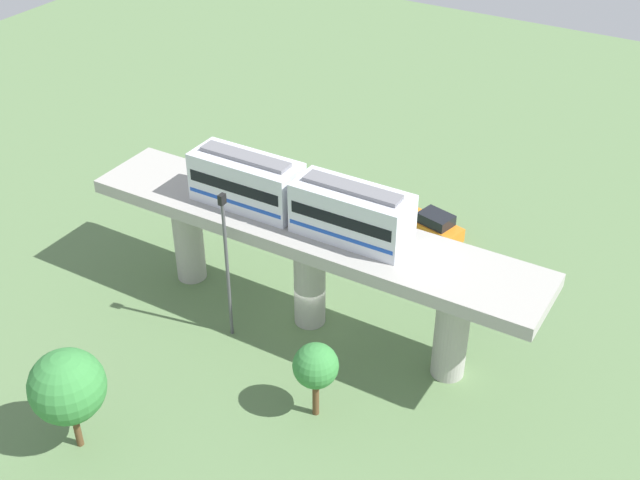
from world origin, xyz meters
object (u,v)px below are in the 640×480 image
object	(u,v)px
parked_car_orange	(434,226)
tree_near_viaduct	(67,387)
parked_car_blue	(487,285)
signal_post	(227,260)
train	(297,197)
tree_mid_lot	(316,366)
parked_car_silver	(278,198)

from	to	relation	value
parked_car_orange	tree_near_viaduct	xyz separation A→B (m)	(27.20, -7.64, 3.30)
parked_car_blue	tree_near_viaduct	size ratio (longest dim) A/B	0.73
parked_car_orange	signal_post	bearing A→B (deg)	-6.78
train	parked_car_orange	bearing A→B (deg)	164.96
train	signal_post	bearing A→B (deg)	-38.22
parked_car_orange	tree_near_viaduct	distance (m)	28.45
tree_near_viaduct	tree_mid_lot	bearing A→B (deg)	130.77
tree_mid_lot	parked_car_orange	bearing A→B (deg)	-175.02
parked_car_blue	tree_mid_lot	distance (m)	15.29
parked_car_blue	signal_post	distance (m)	17.05
tree_near_viaduct	signal_post	bearing A→B (deg)	171.99
tree_near_viaduct	parked_car_blue	bearing A→B (deg)	149.22
parked_car_blue	signal_post	world-z (taller)	signal_post
tree_near_viaduct	tree_mid_lot	world-z (taller)	tree_near_viaduct
parked_car_silver	tree_near_viaduct	size ratio (longest dim) A/B	0.71
train	parked_car_silver	xyz separation A→B (m)	(-10.29, -8.22, -7.89)
parked_car_silver	signal_post	world-z (taller)	signal_post
parked_car_blue	tree_mid_lot	world-z (taller)	tree_mid_lot
parked_car_orange	tree_mid_lot	bearing A→B (deg)	18.94
parked_car_orange	parked_car_blue	xyz separation A→B (m)	(4.67, 5.78, 0.00)
parked_car_blue	train	bearing A→B (deg)	-42.83
train	parked_car_silver	world-z (taller)	train
train	tree_mid_lot	size ratio (longest dim) A/B	2.93
parked_car_orange	tree_near_viaduct	size ratio (longest dim) A/B	0.75
train	signal_post	world-z (taller)	train
parked_car_orange	signal_post	distance (m)	17.76
train	tree_near_viaduct	xyz separation A→B (m)	(14.57, -4.25, -4.58)
parked_car_silver	parked_car_blue	distance (m)	17.55
train	signal_post	xyz separation A→B (m)	(3.40, -2.68, -3.26)
parked_car_silver	signal_post	size ratio (longest dim) A/B	0.44
train	parked_car_blue	distance (m)	14.48
parked_car_blue	parked_car_silver	bearing A→B (deg)	-91.42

